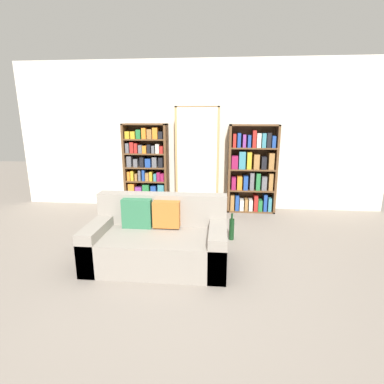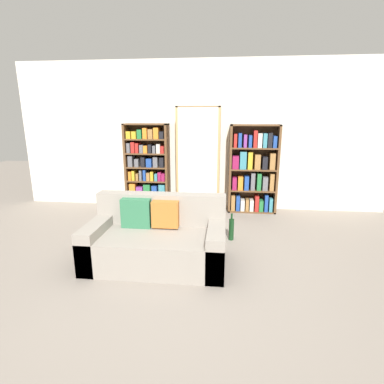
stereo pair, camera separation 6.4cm
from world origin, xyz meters
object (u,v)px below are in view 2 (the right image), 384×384
(couch, at_px, (157,240))
(bookshelf_left, at_px, (147,168))
(bookshelf_right, at_px, (253,171))
(wine_bottle, at_px, (231,229))
(display_cabinet, at_px, (199,160))

(couch, xyz_separation_m, bookshelf_left, (-0.65, 2.15, 0.49))
(bookshelf_right, bearing_deg, couch, -121.14)
(wine_bottle, bearing_deg, bookshelf_left, 138.22)
(couch, relative_size, bookshelf_left, 1.02)
(display_cabinet, bearing_deg, wine_bottle, -66.63)
(bookshelf_left, distance_m, bookshelf_right, 1.95)
(display_cabinet, bearing_deg, couch, -98.26)
(couch, height_order, wine_bottle, couch)
(couch, height_order, bookshelf_left, bookshelf_left)
(bookshelf_left, distance_m, display_cabinet, 0.98)
(bookshelf_left, distance_m, wine_bottle, 2.17)
(bookshelf_left, bearing_deg, bookshelf_right, 0.01)
(couch, bearing_deg, bookshelf_left, 106.87)
(couch, bearing_deg, bookshelf_right, 58.86)
(bookshelf_right, distance_m, wine_bottle, 1.56)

